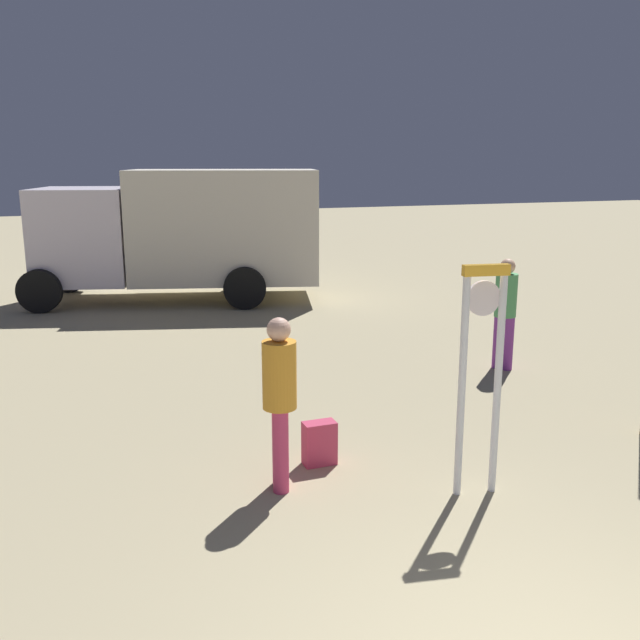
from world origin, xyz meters
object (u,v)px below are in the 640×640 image
backpack (319,443)px  box_truck_near (185,229)px  person_near_clock (280,395)px  person_distant (505,308)px  standing_clock (481,361)px

backpack → box_truck_near: 9.35m
person_near_clock → box_truck_near: (0.82, 9.63, 0.64)m
backpack → person_distant: 4.44m
person_near_clock → backpack: bearing=35.2°
person_distant → box_truck_near: box_truck_near is taller
person_near_clock → backpack: size_ratio=3.67×
person_near_clock → backpack: (0.54, 0.38, -0.72)m
person_distant → box_truck_near: 7.90m
backpack → box_truck_near: bearing=88.3°
standing_clock → person_near_clock: size_ratio=1.30×
standing_clock → person_distant: standing_clock is taller
box_truck_near → standing_clock: bearing=-85.1°
standing_clock → person_near_clock: standing_clock is taller
standing_clock → person_distant: (2.62, 3.31, -0.37)m
person_distant → backpack: bearing=-149.9°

